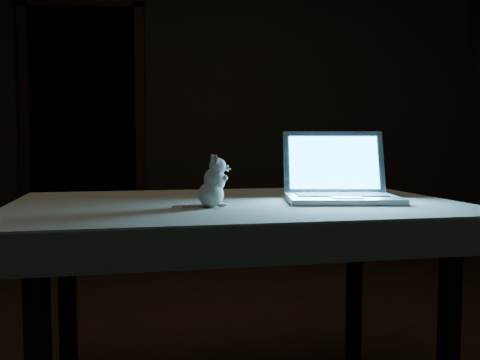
{
  "coord_description": "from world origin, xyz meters",
  "views": [
    {
      "loc": [
        0.07,
        -2.16,
        0.9
      ],
      "look_at": [
        0.13,
        -0.46,
        0.78
      ],
      "focal_mm": 40.0,
      "sensor_mm": 36.0,
      "label": 1
    }
  ],
  "objects": [
    {
      "name": "floor",
      "position": [
        0.0,
        0.0,
        0.0
      ],
      "size": [
        5.0,
        5.0,
        0.0
      ],
      "primitive_type": "plane",
      "color": "black",
      "rests_on": "ground"
    },
    {
      "name": "back_wall",
      "position": [
        0.0,
        2.5,
        1.3
      ],
      "size": [
        4.5,
        0.04,
        2.6
      ],
      "primitive_type": "cube",
      "color": "black",
      "rests_on": "ground"
    },
    {
      "name": "doorway",
      "position": [
        -1.1,
        2.5,
        1.06
      ],
      "size": [
        1.06,
        0.36,
        2.13
      ],
      "primitive_type": null,
      "color": "black",
      "rests_on": "back_wall"
    },
    {
      "name": "table",
      "position": [
        0.12,
        -0.45,
        0.35
      ],
      "size": [
        1.44,
        1.06,
        0.7
      ],
      "primitive_type": null,
      "rotation": [
        0.0,
        0.0,
        0.17
      ],
      "color": "black",
      "rests_on": "floor"
    },
    {
      "name": "tablecloth",
      "position": [
        0.11,
        -0.49,
        0.66
      ],
      "size": [
        1.51,
        1.1,
        0.1
      ],
      "primitive_type": null,
      "rotation": [
        0.0,
        0.0,
        0.11
      ],
      "color": "#C1B89C",
      "rests_on": "table"
    },
    {
      "name": "laptop",
      "position": [
        0.46,
        -0.47,
        0.83
      ],
      "size": [
        0.36,
        0.32,
        0.24
      ],
      "primitive_type": null,
      "rotation": [
        0.0,
        0.0,
        -0.03
      ],
      "color": "#A4A4A9",
      "rests_on": "tablecloth"
    },
    {
      "name": "plush_mouse",
      "position": [
        0.04,
        -0.6,
        0.79
      ],
      "size": [
        0.11,
        0.11,
        0.15
      ],
      "primitive_type": null,
      "rotation": [
        0.0,
        0.0,
        -0.02
      ],
      "color": "silver",
      "rests_on": "tablecloth"
    }
  ]
}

